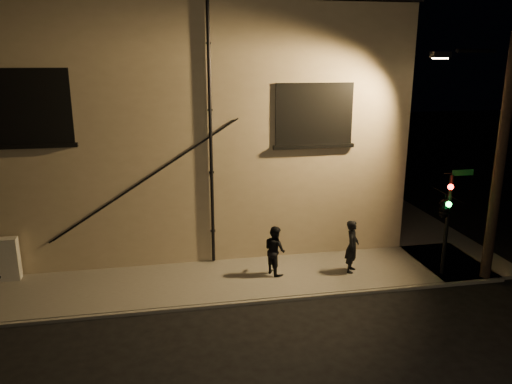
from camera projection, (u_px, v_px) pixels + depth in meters
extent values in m
plane|color=black|center=(286.00, 300.00, 14.45)|extent=(90.00, 90.00, 0.00)
cube|color=#595650|center=(180.00, 284.00, 15.31)|extent=(20.00, 3.00, 0.12)
cube|color=#595650|center=(380.00, 206.00, 23.19)|extent=(3.00, 16.00, 0.12)
cube|color=tan|center=(168.00, 118.00, 21.30)|extent=(16.00, 12.00, 8.50)
cube|color=black|center=(163.00, 9.00, 20.13)|extent=(16.20, 12.20, 0.30)
cube|color=black|center=(32.00, 107.00, 14.57)|extent=(2.20, 0.10, 2.20)
cube|color=black|center=(32.00, 106.00, 14.59)|extent=(1.98, 0.05, 1.98)
cube|color=black|center=(314.00, 114.00, 16.24)|extent=(2.60, 0.10, 2.00)
cube|color=black|center=(314.00, 114.00, 16.25)|extent=(2.38, 0.05, 1.78)
cylinder|color=black|center=(211.00, 138.00, 15.75)|extent=(0.11, 0.11, 8.30)
cylinder|color=black|center=(142.00, 182.00, 15.72)|extent=(5.96, 0.04, 3.75)
cylinder|color=black|center=(146.00, 180.00, 15.73)|extent=(5.96, 0.04, 3.75)
imported|color=black|center=(352.00, 246.00, 15.86)|extent=(0.67, 0.75, 1.72)
imported|color=black|center=(275.00, 250.00, 15.74)|extent=(0.84, 0.93, 1.57)
cylinder|color=black|center=(447.00, 225.00, 15.50)|extent=(0.12, 0.12, 3.24)
imported|color=black|center=(445.00, 206.00, 15.16)|extent=(0.49, 1.97, 0.79)
sphere|color=#FF140C|center=(451.00, 187.00, 14.82)|extent=(0.17, 0.17, 0.17)
sphere|color=#14FF3F|center=(449.00, 204.00, 14.97)|extent=(0.17, 0.17, 0.17)
cube|color=#0C4C1E|center=(463.00, 173.00, 15.12)|extent=(0.70, 0.03, 0.18)
cylinder|color=black|center=(500.00, 164.00, 14.75)|extent=(0.31, 0.31, 7.49)
cylinder|color=black|center=(477.00, 51.00, 14.27)|extent=(1.90, 1.03, 0.10)
cube|color=black|center=(441.00, 55.00, 14.68)|extent=(0.55, 0.28, 0.18)
cube|color=#FFC672|center=(440.00, 58.00, 14.70)|extent=(0.42, 0.20, 0.04)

